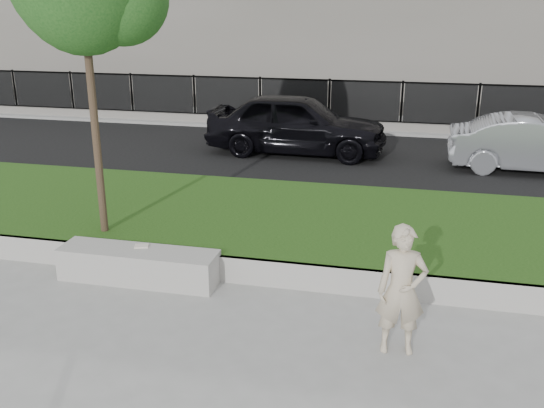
% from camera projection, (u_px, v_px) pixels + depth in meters
% --- Properties ---
extents(ground, '(90.00, 90.00, 0.00)m').
position_uv_depth(ground, '(245.00, 321.00, 7.80)').
color(ground, gray).
rests_on(ground, ground).
extents(grass_bank, '(34.00, 4.00, 0.40)m').
position_uv_depth(grass_bank, '(291.00, 226.00, 10.50)').
color(grass_bank, '#13390E').
rests_on(grass_bank, ground).
extents(grass_kerb, '(34.00, 0.08, 0.40)m').
position_uv_depth(grass_kerb, '(264.00, 273.00, 8.69)').
color(grass_kerb, '#A4A19A').
rests_on(grass_kerb, ground).
extents(street, '(34.00, 7.00, 0.04)m').
position_uv_depth(street, '(333.00, 158.00, 15.63)').
color(street, black).
rests_on(street, ground).
extents(far_pavement, '(34.00, 3.00, 0.12)m').
position_uv_depth(far_pavement, '(351.00, 124.00, 19.77)').
color(far_pavement, gray).
rests_on(far_pavement, ground).
extents(iron_fence, '(32.00, 0.30, 1.50)m').
position_uv_depth(iron_fence, '(348.00, 114.00, 18.69)').
color(iron_fence, slate).
rests_on(iron_fence, far_pavement).
extents(stone_bench, '(2.35, 0.59, 0.48)m').
position_uv_depth(stone_bench, '(139.00, 265.00, 8.85)').
color(stone_bench, '#A4A19A').
rests_on(stone_bench, ground).
extents(man, '(0.61, 0.44, 1.56)m').
position_uv_depth(man, '(402.00, 290.00, 6.90)').
color(man, '#C6B698').
rests_on(man, ground).
extents(book, '(0.23, 0.20, 0.02)m').
position_uv_depth(book, '(142.00, 246.00, 8.88)').
color(book, silver).
rests_on(book, stone_bench).
extents(car_dark, '(4.73, 2.00, 1.59)m').
position_uv_depth(car_dark, '(297.00, 123.00, 15.83)').
color(car_dark, black).
rests_on(car_dark, street).
extents(car_silver, '(4.00, 1.44, 1.31)m').
position_uv_depth(car_silver, '(537.00, 145.00, 14.16)').
color(car_silver, '#95979D').
rests_on(car_silver, street).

